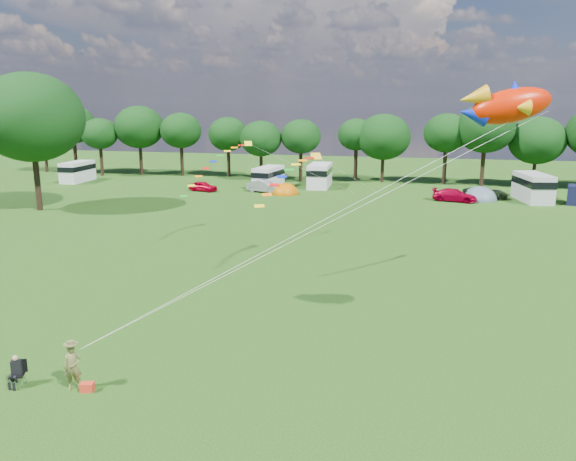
% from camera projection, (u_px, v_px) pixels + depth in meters
% --- Properties ---
extents(ground_plane, '(180.00, 180.00, 0.00)m').
position_uv_depth(ground_plane, '(242.00, 372.00, 22.43)').
color(ground_plane, black).
rests_on(ground_plane, ground).
extents(tree_line, '(102.98, 10.98, 10.27)m').
position_uv_depth(tree_line, '(412.00, 135.00, 71.97)').
color(tree_line, black).
rests_on(tree_line, ground).
extents(big_tree, '(10.00, 10.00, 13.28)m').
position_uv_depth(big_tree, '(31.00, 117.00, 53.63)').
color(big_tree, black).
rests_on(big_tree, ground).
extents(car_a, '(3.81, 2.17, 1.20)m').
position_uv_depth(car_a, '(203.00, 186.00, 67.09)').
color(car_a, '#B4001B').
rests_on(car_a, ground).
extents(car_b, '(4.31, 2.61, 1.43)m').
position_uv_depth(car_b, '(265.00, 186.00, 66.17)').
color(car_b, gray).
rests_on(car_b, ground).
extents(car_c, '(4.75, 2.79, 1.34)m').
position_uv_depth(car_c, '(455.00, 195.00, 60.25)').
color(car_c, '#A00022').
rests_on(car_c, ground).
extents(car_d, '(5.06, 2.57, 1.34)m').
position_uv_depth(car_d, '(486.00, 193.00, 61.91)').
color(car_d, black).
rests_on(car_d, ground).
extents(campervan_a, '(2.49, 5.53, 2.68)m').
position_uv_depth(campervan_a, '(78.00, 171.00, 74.85)').
color(campervan_a, silver).
rests_on(campervan_a, ground).
extents(campervan_b, '(3.00, 5.63, 2.63)m').
position_uv_depth(campervan_b, '(268.00, 177.00, 69.46)').
color(campervan_b, silver).
rests_on(campervan_b, ground).
extents(campervan_c, '(2.78, 6.02, 2.90)m').
position_uv_depth(campervan_c, '(320.00, 175.00, 70.10)').
color(campervan_c, silver).
rests_on(campervan_c, ground).
extents(campervan_d, '(3.66, 6.43, 2.97)m').
position_uv_depth(campervan_d, '(533.00, 186.00, 60.29)').
color(campervan_d, '#B2B3B4').
rests_on(campervan_d, ground).
extents(tent_orange, '(3.18, 3.48, 2.49)m').
position_uv_depth(tent_orange, '(285.00, 194.00, 65.24)').
color(tent_orange, '#BB5901').
rests_on(tent_orange, ground).
extents(tent_greyblue, '(3.84, 4.20, 2.85)m').
position_uv_depth(tent_greyblue, '(479.00, 199.00, 61.53)').
color(tent_greyblue, '#475965').
rests_on(tent_greyblue, ground).
extents(kite_flyer, '(0.77, 0.65, 1.80)m').
position_uv_depth(kite_flyer, '(73.00, 367.00, 20.89)').
color(kite_flyer, brown).
rests_on(kite_flyer, ground).
extents(camp_chair, '(0.66, 0.69, 1.25)m').
position_uv_depth(camp_chair, '(17.00, 367.00, 21.18)').
color(camp_chair, '#99999E').
rests_on(camp_chair, ground).
extents(kite_bag, '(0.54, 0.42, 0.34)m').
position_uv_depth(kite_bag, '(87.00, 387.00, 20.88)').
color(kite_bag, red).
rests_on(kite_bag, ground).
extents(fish_kite, '(3.85, 1.92, 2.01)m').
position_uv_depth(fish_kite, '(504.00, 106.00, 21.66)').
color(fish_kite, red).
rests_on(fish_kite, ground).
extents(streamer_kite_b, '(4.27, 4.55, 3.79)m').
position_uv_depth(streamer_kite_b, '(222.00, 160.00, 41.59)').
color(streamer_kite_b, yellow).
rests_on(streamer_kite_b, ground).
extents(streamer_kite_c, '(3.23, 4.90, 2.82)m').
position_uv_depth(streamer_kite_c, '(294.00, 171.00, 34.21)').
color(streamer_kite_c, yellow).
rests_on(streamer_kite_c, ground).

